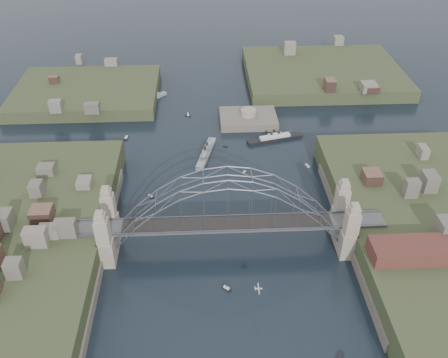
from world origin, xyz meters
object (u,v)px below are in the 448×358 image
ocean_liner (275,138)px  naval_cruiser_far (152,98)px  fort_island (248,123)px  naval_cruiser_near (206,153)px  wharf_shed (412,251)px  bridge (227,212)px

ocean_liner → naval_cruiser_far: bearing=142.8°
fort_island → ocean_liner: (8.56, -14.30, 1.14)m
naval_cruiser_near → ocean_liner: (25.48, 8.84, -0.13)m
naval_cruiser_far → ocean_liner: ocean_liner is taller
fort_island → wharf_shed: size_ratio=1.10×
fort_island → ocean_liner: 16.71m
fort_island → wharf_shed: bearing=-69.1°
bridge → wharf_shed: size_ratio=4.20×
fort_island → naval_cruiser_near: bearing=-126.2°
naval_cruiser_far → naval_cruiser_near: bearing=-63.8°
fort_island → naval_cruiser_near: (-16.92, -23.14, 1.27)m
ocean_liner → naval_cruiser_near: bearing=-160.9°
bridge → fort_island: size_ratio=3.82×
fort_island → naval_cruiser_near: 28.70m
fort_island → wharf_shed: wharf_shed is taller
fort_island → wharf_shed: 90.48m
bridge → naval_cruiser_far: (-26.97, 91.73, -11.55)m
bridge → fort_island: bearing=80.3°
naval_cruiser_far → ocean_liner: 59.64m
fort_island → wharf_shed: (32.00, -84.00, 10.34)m
wharf_shed → naval_cruiser_far: (-70.97, 105.73, -9.23)m
fort_island → naval_cruiser_near: size_ratio=1.10×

